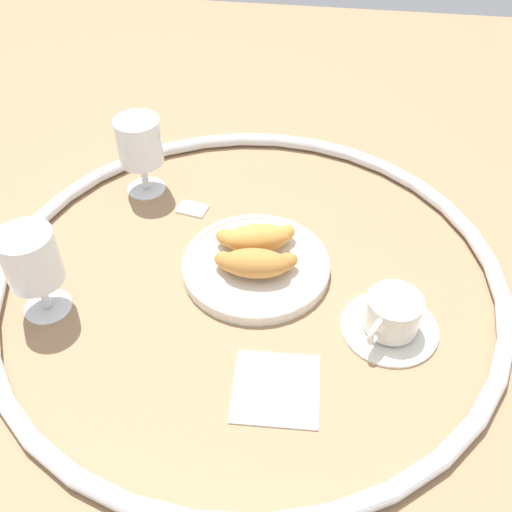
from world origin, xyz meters
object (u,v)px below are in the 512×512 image
(juice_glass_right, at_px, (140,145))
(sugar_packet, at_px, (192,208))
(juice_glass_left, at_px, (31,261))
(croissant_large, at_px, (255,263))
(pastry_plate, at_px, (256,265))
(coffee_cup_near, at_px, (391,317))
(folded_napkin, at_px, (276,388))
(croissant_small, at_px, (257,238))

(juice_glass_right, xyz_separation_m, sugar_packet, (0.09, -0.05, -0.09))
(juice_glass_left, bearing_deg, juice_glass_right, 78.07)
(croissant_large, height_order, sugar_packet, croissant_large)
(pastry_plate, xyz_separation_m, sugar_packet, (-0.13, 0.13, -0.01))
(coffee_cup_near, distance_m, juice_glass_left, 0.49)
(coffee_cup_near, distance_m, sugar_packet, 0.40)
(pastry_plate, xyz_separation_m, croissant_large, (0.00, -0.02, 0.03))
(juice_glass_right, bearing_deg, sugar_packet, -26.06)
(folded_napkin, bearing_deg, juice_glass_right, 126.11)
(croissant_large, bearing_deg, juice_glass_left, -161.82)
(coffee_cup_near, height_order, folded_napkin, coffee_cup_near)
(croissant_small, bearing_deg, croissant_large, -83.71)
(pastry_plate, bearing_deg, juice_glass_left, -157.42)
(croissant_small, relative_size, juice_glass_right, 0.95)
(croissant_small, xyz_separation_m, folded_napkin, (0.06, -0.24, -0.04))
(croissant_large, relative_size, juice_glass_left, 0.98)
(croissant_large, bearing_deg, juice_glass_right, 138.61)
(coffee_cup_near, xyz_separation_m, sugar_packet, (-0.33, 0.22, -0.02))
(juice_glass_left, xyz_separation_m, juice_glass_right, (0.06, 0.29, -0.00))
(coffee_cup_near, bearing_deg, pastry_plate, 155.90)
(juice_glass_right, bearing_deg, croissant_small, -33.34)
(croissant_large, bearing_deg, coffee_cup_near, -18.30)
(juice_glass_left, distance_m, juice_glass_right, 0.30)
(pastry_plate, relative_size, croissant_small, 1.71)
(juice_glass_left, xyz_separation_m, sugar_packet, (0.16, 0.25, -0.09))
(pastry_plate, xyz_separation_m, juice_glass_right, (-0.22, 0.18, 0.08))
(coffee_cup_near, bearing_deg, folded_napkin, -140.24)
(pastry_plate, relative_size, juice_glass_left, 1.62)
(croissant_small, relative_size, sugar_packet, 2.66)
(pastry_plate, relative_size, sugar_packet, 4.54)
(coffee_cup_near, relative_size, juice_glass_right, 0.97)
(croissant_large, bearing_deg, croissant_small, 96.29)
(juice_glass_right, relative_size, folded_napkin, 1.27)
(croissant_large, height_order, croissant_small, same)
(juice_glass_left, height_order, sugar_packet, juice_glass_left)
(pastry_plate, xyz_separation_m, folded_napkin, (0.06, -0.21, -0.01))
(pastry_plate, distance_m, folded_napkin, 0.22)
(juice_glass_left, bearing_deg, coffee_cup_near, 3.47)
(croissant_small, bearing_deg, pastry_plate, -83.41)
(pastry_plate, height_order, sugar_packet, pastry_plate)
(juice_glass_right, distance_m, sugar_packet, 0.14)
(croissant_small, relative_size, coffee_cup_near, 0.98)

